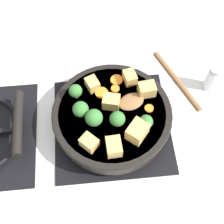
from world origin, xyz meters
name	(u,v)px	position (x,y,z in m)	size (l,w,h in m)	color
ground_plane	(112,125)	(0.00, 0.00, 0.00)	(2.40, 2.40, 0.00)	silver
front_burner_grate	(112,123)	(0.00, 0.00, 0.01)	(0.31, 0.31, 0.03)	black
skillet_pan	(111,116)	(0.00, 0.00, 0.05)	(0.31, 0.41, 0.05)	black
wooden_spoon	(156,90)	(0.05, -0.12, 0.08)	(0.20, 0.22, 0.02)	brown
tofu_cube_center_large	(130,77)	(0.09, -0.06, 0.09)	(0.04, 0.03, 0.03)	tan
tofu_cube_near_handle	(114,147)	(-0.10, 0.01, 0.09)	(0.04, 0.03, 0.03)	tan
tofu_cube_east_chunk	(147,89)	(0.05, -0.09, 0.09)	(0.04, 0.03, 0.03)	tan
tofu_cube_west_chunk	(92,84)	(0.08, 0.04, 0.09)	(0.04, 0.03, 0.03)	tan
tofu_cube_back_piece	(89,143)	(-0.09, 0.06, 0.09)	(0.04, 0.03, 0.03)	tan
tofu_cube_front_piece	(137,131)	(-0.07, -0.05, 0.09)	(0.05, 0.04, 0.04)	tan
tofu_cube_mid_small	(110,102)	(0.02, 0.00, 0.09)	(0.04, 0.03, 0.03)	tan
broccoli_floret_near_spoon	(146,122)	(-0.05, -0.08, 0.10)	(0.03, 0.03, 0.04)	#709956
broccoli_floret_center_top	(94,118)	(-0.03, 0.05, 0.10)	(0.04, 0.04, 0.05)	#709956
broccoli_floret_east_rim	(81,110)	(0.00, 0.08, 0.10)	(0.04, 0.04, 0.05)	#709956
broccoli_floret_west_rim	(117,119)	(-0.03, -0.01, 0.10)	(0.04, 0.04, 0.05)	#709956
broccoli_floret_north_edge	(75,91)	(0.06, 0.09, 0.10)	(0.03, 0.03, 0.04)	#709956
carrot_slice_orange_thin	(149,107)	(0.00, -0.09, 0.08)	(0.02, 0.02, 0.01)	orange
carrot_slice_near_center	(117,80)	(0.10, -0.02, 0.08)	(0.03, 0.03, 0.01)	orange
carrot_slice_edge_slice	(102,93)	(0.06, 0.02, 0.08)	(0.03, 0.03, 0.01)	orange
carrot_slice_under_broccoli	(115,89)	(0.07, -0.01, 0.08)	(0.02, 0.02, 0.01)	orange
salt_shaker	(212,78)	(0.10, -0.29, 0.04)	(0.04, 0.04, 0.09)	white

